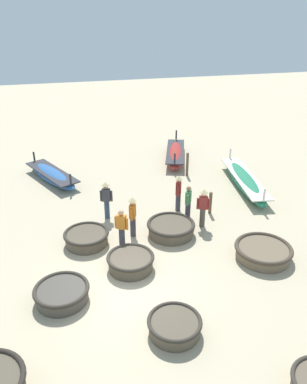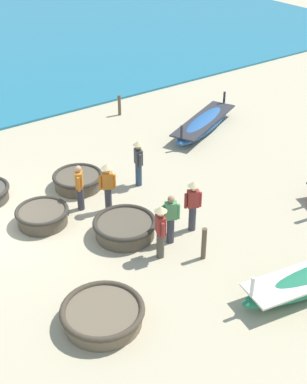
{
  "view_description": "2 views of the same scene",
  "coord_description": "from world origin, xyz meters",
  "views": [
    {
      "loc": [
        -1.68,
        -9.39,
        7.94
      ],
      "look_at": [
        2.17,
        4.41,
        1.05
      ],
      "focal_mm": 35.0,
      "sensor_mm": 36.0,
      "label": 1
    },
    {
      "loc": [
        13.37,
        -4.23,
        9.4
      ],
      "look_at": [
        1.88,
        4.0,
        0.77
      ],
      "focal_mm": 50.0,
      "sensor_mm": 36.0,
      "label": 2
    }
  ],
  "objects": [
    {
      "name": "fisherman_by_coracle",
      "position": [
        0.18,
        4.6,
        0.96
      ],
      "size": [
        0.51,
        0.36,
        1.67
      ],
      "color": "#2D425B",
      "rests_on": "ground"
    },
    {
      "name": "coracle_center",
      "position": [
        -0.9,
        2.82,
        0.28
      ],
      "size": [
        1.71,
        1.71,
        0.51
      ],
      "color": "brown",
      "rests_on": "ground"
    },
    {
      "name": "long_boat_white_hull",
      "position": [
        -1.96,
        9.31,
        0.3
      ],
      "size": [
        2.78,
        4.48,
        1.0
      ],
      "color": "#285693",
      "rests_on": "ground"
    },
    {
      "name": "fisherman_hauling",
      "position": [
        3.3,
        4.41,
        0.96
      ],
      "size": [
        0.36,
        0.49,
        1.67
      ],
      "color": "#383842",
      "rests_on": "ground"
    },
    {
      "name": "long_boat_ochre_hull",
      "position": [
        7.34,
        5.94,
        0.32
      ],
      "size": [
        1.98,
        5.84,
        1.11
      ],
      "color": "#237551",
      "rests_on": "ground"
    },
    {
      "name": "fisherman_with_hat",
      "position": [
        3.81,
        2.85,
        0.96
      ],
      "size": [
        0.51,
        0.36,
        1.67
      ],
      "color": "#4C473D",
      "rests_on": "ground"
    },
    {
      "name": "coracle_front_right",
      "position": [
        2.38,
        2.6,
        0.29
      ],
      "size": [
        1.9,
        1.9,
        0.53
      ],
      "color": "brown",
      "rests_on": "ground"
    },
    {
      "name": "coracle_tilted",
      "position": [
        0.91,
        -2.23,
        0.25
      ],
      "size": [
        1.51,
        1.51,
        0.46
      ],
      "color": "brown",
      "rests_on": "ground"
    },
    {
      "name": "mooring_post_mid_beach",
      "position": [
        5.06,
        8.03,
        0.64
      ],
      "size": [
        0.14,
        0.14,
        1.27
      ],
      "primitive_type": "cylinder",
      "color": "brown",
      "rests_on": "ground"
    },
    {
      "name": "long_boat_red_hull",
      "position": [
        5.22,
        10.49,
        0.34
      ],
      "size": [
        2.52,
        4.75,
        1.16
      ],
      "color": "maroon",
      "rests_on": "ground"
    },
    {
      "name": "mooring_post_inland",
      "position": [
        4.56,
        3.79,
        0.5
      ],
      "size": [
        0.14,
        0.14,
        1.0
      ],
      "primitive_type": "cylinder",
      "color": "brown",
      "rests_on": "ground"
    },
    {
      "name": "ground_plane",
      "position": [
        0.0,
        0.0,
        0.0
      ],
      "size": [
        80.0,
        80.0,
        0.0
      ],
      "primitive_type": "plane",
      "color": "#BCAD8C"
    },
    {
      "name": "coracle_upturned",
      "position": [
        5.06,
        0.22,
        0.27
      ],
      "size": [
        2.04,
        2.04,
        0.48
      ],
      "color": "brown",
      "rests_on": "ground"
    },
    {
      "name": "fisherman_standing_right",
      "position": [
        0.35,
        2.24,
        0.84
      ],
      "size": [
        0.46,
        0.37,
        1.57
      ],
      "color": "#383842",
      "rests_on": "ground"
    },
    {
      "name": "coracle_beside_post",
      "position": [
        0.38,
        0.89,
        0.28
      ],
      "size": [
        1.64,
        1.64,
        0.52
      ],
      "color": "brown",
      "rests_on": "ground"
    },
    {
      "name": "coracle_nearest",
      "position": [
        -1.97,
        -0.08,
        0.26
      ],
      "size": [
        1.7,
        1.7,
        0.48
      ],
      "color": "#4C473F",
      "rests_on": "ground"
    },
    {
      "name": "fisherman_crouching",
      "position": [
        3.41,
        3.5,
        0.84
      ],
      "size": [
        0.36,
        0.48,
        1.57
      ],
      "color": "#383842",
      "rests_on": "ground"
    },
    {
      "name": "fisherman_standing_left",
      "position": [
        0.92,
        2.92,
        0.96
      ],
      "size": [
        0.36,
        0.49,
        1.67
      ],
      "color": "#383842",
      "rests_on": "ground"
    }
  ]
}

